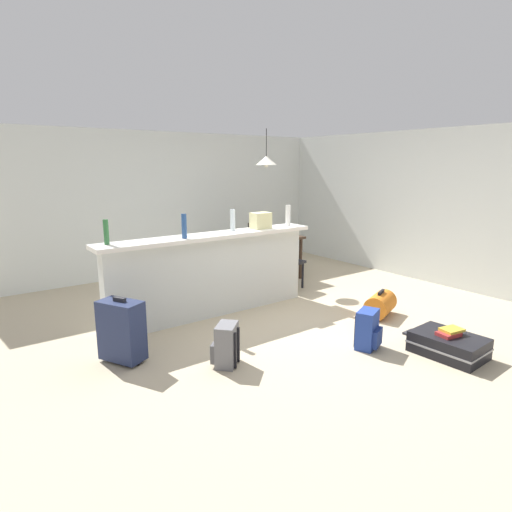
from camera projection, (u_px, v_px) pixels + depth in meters
The scene contains 20 objects.
ground_plane at pixel (279, 315), 5.68m from camera, with size 13.00×13.00×0.05m, color #BCAD8E.
wall_back at pixel (174, 203), 7.81m from camera, with size 6.60×0.10×2.50m, color silver.
wall_right at pixel (405, 205), 7.41m from camera, with size 0.10×6.00×2.50m, color silver.
partition_half_wall at pixel (212, 277), 5.51m from camera, with size 2.80×0.20×1.02m, color silver.
bar_countertop at pixel (211, 236), 5.40m from camera, with size 2.96×0.40×0.05m, color white.
bottle_green at pixel (106, 232), 4.67m from camera, with size 0.06×0.06×0.28m, color #2D6B38.
bottle_blue at pixel (184, 226), 5.05m from camera, with size 0.06×0.06×0.29m, color #284C89.
bottle_clear at pixel (233, 220), 5.64m from camera, with size 0.07×0.07×0.28m, color silver.
bottle_white at pixel (288, 216), 6.10m from camera, with size 0.07×0.07×0.29m, color silver.
grocery_bag at pixel (261, 221), 5.84m from camera, with size 0.26×0.18×0.22m, color beige.
dining_table at pixel (266, 242), 7.25m from camera, with size 1.10×0.80×0.74m.
dining_chair_near_partition at pixel (285, 256), 6.78m from camera, with size 0.46×0.46×0.93m.
dining_chair_far_side at pixel (253, 244), 7.78m from camera, with size 0.46×0.46×0.93m.
pendant_lamp at pixel (266, 161), 6.93m from camera, with size 0.34×0.34×0.62m.
suitcase_flat_black at pixel (448, 345), 4.41m from camera, with size 0.53×0.84×0.22m.
duffel_bag_orange at pixel (380, 305), 5.55m from camera, with size 0.56×0.45×0.34m.
suitcase_upright_navy at pixel (122, 330), 4.23m from camera, with size 0.42×0.50×0.67m.
backpack_blue at pixel (368, 330), 4.57m from camera, with size 0.33×0.31×0.42m.
backpack_grey at pixel (226, 345), 4.18m from camera, with size 0.34×0.34×0.42m.
book_stack at pixel (450, 332), 4.38m from camera, with size 0.30×0.20×0.07m.
Camera 1 is at (-3.44, -4.16, 1.94)m, focal length 29.97 mm.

